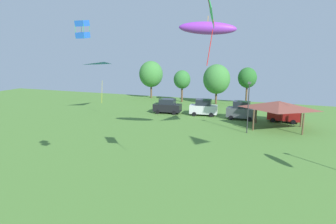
{
  "coord_description": "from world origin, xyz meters",
  "views": [
    {
      "loc": [
        5.02,
        0.05,
        9.88
      ],
      "look_at": [
        -0.47,
        14.49,
        6.69
      ],
      "focal_mm": 32.0,
      "sensor_mm": 36.0,
      "label": 1
    }
  ],
  "objects_px": {
    "treeline_tree_0": "(151,74)",
    "treeline_tree_3": "(247,78)",
    "kite_flying_5": "(104,71)",
    "parked_car_leftmost": "(167,106)",
    "park_pavilion": "(279,105)",
    "treeline_tree_1": "(182,80)",
    "kite_flying_9": "(208,28)",
    "parked_car_rightmost_in_row": "(284,114)",
    "light_post_0": "(248,105)",
    "parked_car_second_from_left": "(204,108)",
    "kite_flying_4": "(211,13)",
    "parked_car_third_from_left": "(241,111)",
    "kite_flying_6": "(82,29)",
    "treeline_tree_2": "(217,79)"
  },
  "relations": [
    {
      "from": "park_pavilion",
      "to": "light_post_0",
      "type": "distance_m",
      "value": 4.96
    },
    {
      "from": "kite_flying_9",
      "to": "treeline_tree_0",
      "type": "bearing_deg",
      "value": 123.33
    },
    {
      "from": "parked_car_second_from_left",
      "to": "treeline_tree_3",
      "type": "xyz_separation_m",
      "value": [
        4.97,
        13.0,
        3.65
      ]
    },
    {
      "from": "parked_car_leftmost",
      "to": "parked_car_second_from_left",
      "type": "relative_size",
      "value": 1.03
    },
    {
      "from": "park_pavilion",
      "to": "treeline_tree_2",
      "type": "bearing_deg",
      "value": 126.46
    },
    {
      "from": "kite_flying_5",
      "to": "parked_car_rightmost_in_row",
      "type": "bearing_deg",
      "value": 11.71
    },
    {
      "from": "kite_flying_5",
      "to": "treeline_tree_0",
      "type": "relative_size",
      "value": 0.7
    },
    {
      "from": "parked_car_leftmost",
      "to": "kite_flying_9",
      "type": "bearing_deg",
      "value": -61.53
    },
    {
      "from": "treeline_tree_2",
      "to": "parked_car_rightmost_in_row",
      "type": "bearing_deg",
      "value": -42.75
    },
    {
      "from": "treeline_tree_1",
      "to": "treeline_tree_3",
      "type": "xyz_separation_m",
      "value": [
        12.02,
        2.24,
        0.55
      ]
    },
    {
      "from": "kite_flying_6",
      "to": "kite_flying_9",
      "type": "bearing_deg",
      "value": 70.58
    },
    {
      "from": "parked_car_second_from_left",
      "to": "treeline_tree_1",
      "type": "distance_m",
      "value": 13.24
    },
    {
      "from": "parked_car_leftmost",
      "to": "treeline_tree_3",
      "type": "xyz_separation_m",
      "value": [
        10.78,
        13.44,
        3.73
      ]
    },
    {
      "from": "kite_flying_4",
      "to": "parked_car_leftmost",
      "type": "bearing_deg",
      "value": 116.32
    },
    {
      "from": "light_post_0",
      "to": "treeline_tree_3",
      "type": "relative_size",
      "value": 0.92
    },
    {
      "from": "parked_car_third_from_left",
      "to": "parked_car_rightmost_in_row",
      "type": "relative_size",
      "value": 0.94
    },
    {
      "from": "kite_flying_4",
      "to": "parked_car_third_from_left",
      "type": "height_order",
      "value": "kite_flying_4"
    },
    {
      "from": "kite_flying_5",
      "to": "treeline_tree_0",
      "type": "height_order",
      "value": "treeline_tree_0"
    },
    {
      "from": "treeline_tree_1",
      "to": "kite_flying_9",
      "type": "bearing_deg",
      "value": -66.97
    },
    {
      "from": "treeline_tree_0",
      "to": "kite_flying_6",
      "type": "bearing_deg",
      "value": -71.37
    },
    {
      "from": "parked_car_leftmost",
      "to": "light_post_0",
      "type": "xyz_separation_m",
      "value": [
        13.26,
        -7.49,
        2.37
      ]
    },
    {
      "from": "treeline_tree_0",
      "to": "treeline_tree_3",
      "type": "bearing_deg",
      "value": -0.69
    },
    {
      "from": "kite_flying_6",
      "to": "park_pavilion",
      "type": "xyz_separation_m",
      "value": [
        11.56,
        24.03,
        -8.07
      ]
    },
    {
      "from": "kite_flying_5",
      "to": "park_pavilion",
      "type": "bearing_deg",
      "value": 2.75
    },
    {
      "from": "kite_flying_9",
      "to": "light_post_0",
      "type": "height_order",
      "value": "kite_flying_9"
    },
    {
      "from": "treeline_tree_0",
      "to": "parked_car_rightmost_in_row",
      "type": "bearing_deg",
      "value": -27.13
    },
    {
      "from": "kite_flying_5",
      "to": "parked_car_leftmost",
      "type": "relative_size",
      "value": 1.2
    },
    {
      "from": "parked_car_second_from_left",
      "to": "parked_car_rightmost_in_row",
      "type": "relative_size",
      "value": 0.98
    },
    {
      "from": "kite_flying_5",
      "to": "parked_car_third_from_left",
      "type": "distance_m",
      "value": 21.11
    },
    {
      "from": "kite_flying_5",
      "to": "treeline_tree_3",
      "type": "distance_m",
      "value": 26.58
    },
    {
      "from": "kite_flying_6",
      "to": "parked_car_rightmost_in_row",
      "type": "height_order",
      "value": "kite_flying_6"
    },
    {
      "from": "park_pavilion",
      "to": "treeline_tree_1",
      "type": "bearing_deg",
      "value": 139.83
    },
    {
      "from": "park_pavilion",
      "to": "treeline_tree_1",
      "type": "xyz_separation_m",
      "value": [
        -17.93,
        15.13,
        1.25
      ]
    },
    {
      "from": "kite_flying_6",
      "to": "light_post_0",
      "type": "height_order",
      "value": "kite_flying_6"
    },
    {
      "from": "kite_flying_4",
      "to": "parked_car_third_from_left",
      "type": "xyz_separation_m",
      "value": [
        -0.86,
        25.01,
        -10.8
      ]
    },
    {
      "from": "kite_flying_4",
      "to": "treeline_tree_1",
      "type": "bearing_deg",
      "value": 110.64
    },
    {
      "from": "kite_flying_4",
      "to": "parked_car_second_from_left",
      "type": "relative_size",
      "value": 1.0
    },
    {
      "from": "kite_flying_6",
      "to": "light_post_0",
      "type": "xyz_separation_m",
      "value": [
        8.13,
        20.47,
        -7.63
      ]
    },
    {
      "from": "kite_flying_5",
      "to": "parked_car_second_from_left",
      "type": "relative_size",
      "value": 1.23
    },
    {
      "from": "parked_car_third_from_left",
      "to": "park_pavilion",
      "type": "xyz_separation_m",
      "value": [
        5.06,
        -3.69,
        1.79
      ]
    },
    {
      "from": "kite_flying_9",
      "to": "parked_car_rightmost_in_row",
      "type": "xyz_separation_m",
      "value": [
        7.65,
        14.92,
        -10.75
      ]
    },
    {
      "from": "kite_flying_4",
      "to": "parked_car_third_from_left",
      "type": "bearing_deg",
      "value": 91.98
    },
    {
      "from": "kite_flying_4",
      "to": "parked_car_leftmost",
      "type": "xyz_separation_m",
      "value": [
        -12.49,
        25.25,
        -10.94
      ]
    },
    {
      "from": "park_pavilion",
      "to": "treeline_tree_1",
      "type": "distance_m",
      "value": 23.49
    },
    {
      "from": "kite_flying_9",
      "to": "parked_car_second_from_left",
      "type": "bearing_deg",
      "value": 104.67
    },
    {
      "from": "kite_flying_9",
      "to": "parked_car_third_from_left",
      "type": "distance_m",
      "value": 18.11
    },
    {
      "from": "kite_flying_6",
      "to": "treeline_tree_2",
      "type": "relative_size",
      "value": 0.15
    },
    {
      "from": "kite_flying_6",
      "to": "treeline_tree_0",
      "type": "height_order",
      "value": "kite_flying_6"
    },
    {
      "from": "parked_car_rightmost_in_row",
      "to": "parked_car_third_from_left",
      "type": "bearing_deg",
      "value": -170.46
    },
    {
      "from": "parked_car_third_from_left",
      "to": "treeline_tree_0",
      "type": "distance_m",
      "value": 25.08
    }
  ]
}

